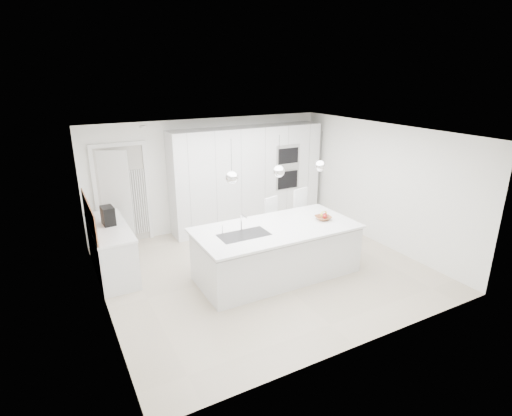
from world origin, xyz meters
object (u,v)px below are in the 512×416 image
fruit_bowl (323,218)px  bar_stool_right (304,219)px  island_base (277,253)px  bar_stool_left (274,226)px  espresso_machine (108,216)px

fruit_bowl → bar_stool_right: 0.91m
island_base → bar_stool_left: 1.02m
fruit_bowl → bar_stool_left: bearing=116.4°
fruit_bowl → bar_stool_right: bar_stool_right is taller
island_base → bar_stool_left: (0.48, 0.90, 0.12)m
island_base → espresso_machine: espresso_machine is taller
espresso_machine → island_base: bearing=-36.2°
bar_stool_right → island_base: bearing=-158.2°
espresso_machine → bar_stool_left: size_ratio=0.30×
bar_stool_right → fruit_bowl: bearing=-115.3°
bar_stool_left → island_base: bearing=-134.6°
fruit_bowl → bar_stool_left: (-0.47, 0.94, -0.39)m
espresso_machine → fruit_bowl: bearing=-29.3°
bar_stool_left → bar_stool_right: bar_stool_right is taller
island_base → bar_stool_right: size_ratio=2.33×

